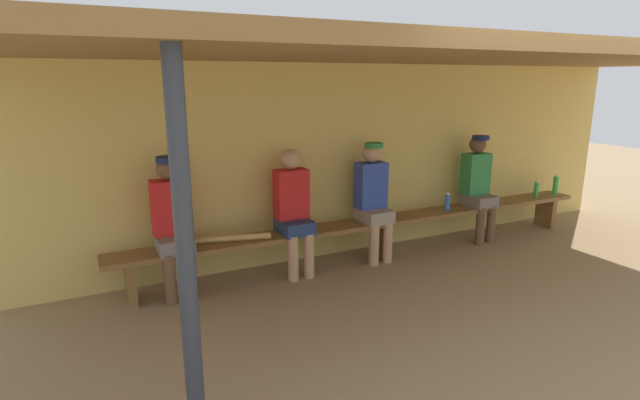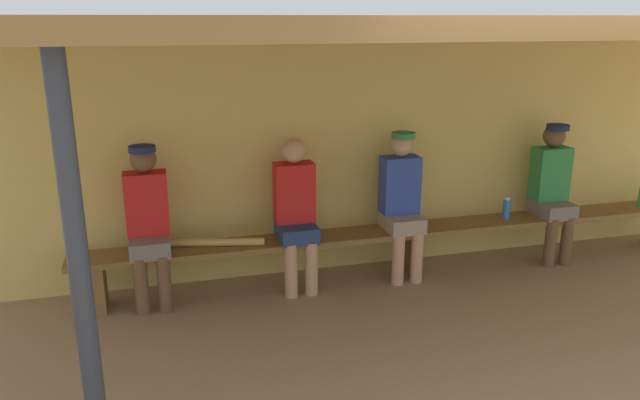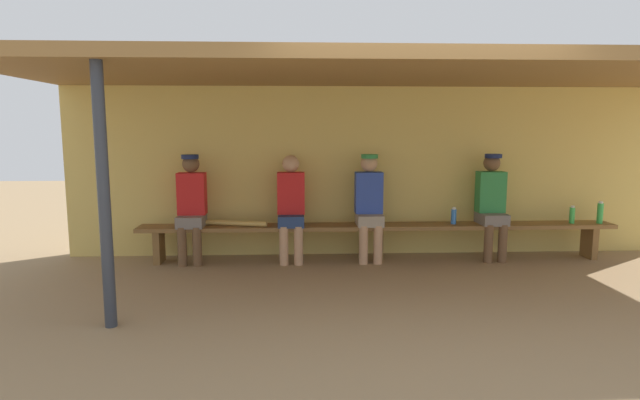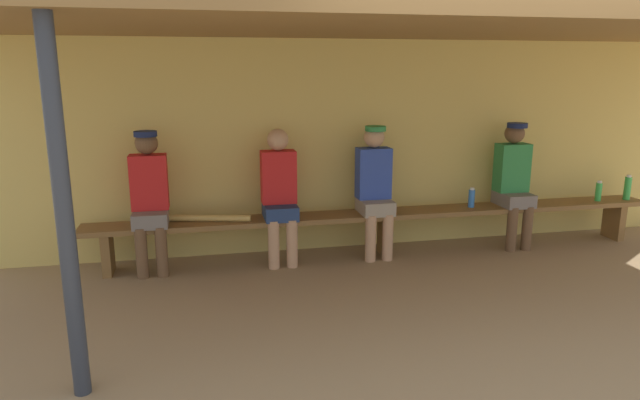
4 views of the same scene
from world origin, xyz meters
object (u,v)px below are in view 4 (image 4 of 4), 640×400
player_middle (279,191)px  water_bottle_blue (472,198)px  player_shirtless_tan (375,185)px  water_bottle_green (599,191)px  player_leftmost (149,195)px  baseball_bat (206,218)px  bench (385,218)px  player_in_blue (514,179)px  water_bottle_orange (627,188)px  support_post (64,216)px

player_middle → water_bottle_blue: 2.07m
player_shirtless_tan → water_bottle_green: 2.61m
player_leftmost → baseball_bat: player_leftmost is taller
bench → player_in_blue: size_ratio=4.46×
water_bottle_green → water_bottle_orange: bearing=-2.7°
support_post → player_shirtless_tan: bearing=40.2°
water_bottle_orange → player_leftmost: bearing=179.5°
bench → player_middle: player_middle is taller
player_in_blue → player_middle: bearing=-180.0°
bench → player_shirtless_tan: (-0.12, 0.00, 0.36)m
baseball_bat → water_bottle_orange: bearing=12.5°
player_in_blue → water_bottle_green: size_ratio=5.92×
baseball_bat → player_leftmost: bearing=-167.4°
player_leftmost → water_bottle_orange: size_ratio=4.76×
water_bottle_green → baseball_bat: bearing=179.7°
player_leftmost → baseball_bat: (0.51, -0.00, -0.25)m
support_post → water_bottle_orange: size_ratio=7.79×
bench → player_middle: size_ratio=4.49×
bench → player_shirtless_tan: size_ratio=4.46×
player_shirtless_tan → player_in_blue: bearing=0.0°
support_post → player_in_blue: (4.05, 2.10, -0.35)m
player_in_blue → baseball_bat: (-3.27, -0.00, -0.25)m
player_in_blue → support_post: bearing=-152.6°
water_bottle_green → baseball_bat: 4.31m
water_bottle_orange → baseball_bat: size_ratio=0.33×
player_shirtless_tan → water_bottle_blue: size_ratio=6.31×
bench → player_shirtless_tan: player_shirtless_tan is taller
player_in_blue → player_middle: size_ratio=1.01×
player_middle → water_bottle_blue: player_middle is taller
player_leftmost → player_in_blue: (3.78, 0.00, 0.00)m
player_leftmost → player_in_blue: bearing=0.0°
support_post → water_bottle_blue: size_ratio=10.32×
player_shirtless_tan → baseball_bat: 1.72m
bench → player_middle: bearing=179.8°
player_leftmost → player_shirtless_tan: bearing=0.0°
water_bottle_orange → water_bottle_green: size_ratio=1.24×
player_shirtless_tan → water_bottle_green: bearing=-0.7°
water_bottle_orange → water_bottle_green: water_bottle_orange is taller
water_bottle_green → water_bottle_blue: bearing=179.0°
player_in_blue → water_bottle_green: (1.04, -0.03, -0.18)m
water_bottle_blue → water_bottle_green: (1.53, -0.03, 0.01)m
water_bottle_orange → player_shirtless_tan: bearing=179.1°
support_post → bench: support_post is taller
baseball_bat → water_bottle_blue: bearing=13.0°
player_in_blue → water_bottle_green: 1.06m
water_bottle_orange → water_bottle_blue: (-1.88, 0.04, -0.03)m
player_shirtless_tan → baseball_bat: bearing=-179.9°
baseball_bat → water_bottle_green: bearing=12.7°
player_leftmost → player_middle: 1.23m
water_bottle_blue → player_middle: bearing=179.9°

